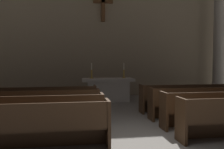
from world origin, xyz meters
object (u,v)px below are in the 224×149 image
pew_right_row_4 (196,98)px  column_right_third (220,29)px  pew_left_row_2 (17,116)px  candlestick_left (92,73)px  pew_left_row_3 (26,108)px  altar (108,89)px  pew_left_row_1 (4,128)px  candlestick_right (124,73)px  pew_right_row_3 (213,102)px  pew_left_row_4 (32,102)px

pew_right_row_4 → column_right_third: size_ratio=0.58×
pew_left_row_2 → candlestick_left: candlestick_left is taller
pew_left_row_2 → pew_left_row_3: size_ratio=1.00×
column_right_third → candlestick_left: (-6.38, -0.70, -2.11)m
altar → pew_left_row_1: bearing=-116.5°
candlestick_right → pew_right_row_3: bearing=-59.9°
altar → pew_right_row_4: bearing=-42.7°
pew_left_row_4 → candlestick_right: 4.31m
candlestick_right → pew_right_row_4: bearing=-51.1°
pew_left_row_1 → pew_left_row_4: 2.95m
pew_left_row_3 → candlestick_left: bearing=59.9°
candlestick_right → pew_left_row_4: bearing=-143.7°
pew_left_row_1 → pew_left_row_3: (0.00, 1.96, 0.00)m
pew_left_row_3 → pew_left_row_4: same height
pew_left_row_4 → pew_right_row_4: size_ratio=1.00×
candlestick_left → pew_left_row_2: bearing=-114.3°
pew_left_row_1 → pew_right_row_4: same height
pew_left_row_1 → pew_left_row_4: (0.00, 2.95, 0.00)m
candlestick_left → candlestick_right: (1.40, 0.00, 0.00)m
pew_left_row_3 → pew_right_row_3: 5.45m
column_right_third → altar: (-5.68, -0.70, -2.79)m
pew_left_row_2 → column_right_third: size_ratio=0.58×
pew_left_row_2 → altar: bearing=58.7°
pew_left_row_1 → candlestick_right: bearing=57.9°
pew_right_row_4 → candlestick_left: bearing=143.7°
pew_right_row_4 → candlestick_left: candlestick_left is taller
pew_left_row_1 → candlestick_left: size_ratio=6.01×
pew_left_row_4 → pew_right_row_4: same height
candlestick_left → candlestick_right: 1.40m
pew_left_row_3 → pew_right_row_4: same height
pew_right_row_3 → pew_left_row_4: bearing=169.8°
pew_right_row_3 → altar: 4.43m
pew_left_row_1 → column_right_third: column_right_third is taller
pew_left_row_1 → pew_left_row_4: bearing=90.0°
pew_left_row_3 → pew_left_row_1: bearing=-90.0°
candlestick_left → pew_left_row_4: bearing=-128.9°
column_right_third → pew_left_row_1: bearing=-143.8°
candlestick_right → altar: bearing=180.0°
pew_left_row_1 → candlestick_left: (2.02, 5.46, 0.74)m
pew_left_row_1 → altar: bearing=63.5°
pew_left_row_2 → altar: altar is taller
pew_left_row_1 → pew_left_row_3: bearing=90.0°
pew_left_row_4 → pew_right_row_4: (5.45, 0.00, 0.00)m
column_right_third → pew_left_row_2: bearing=-148.4°
pew_left_row_4 → candlestick_right: (3.42, 2.51, 0.74)m
column_right_third → candlestick_right: (-4.98, -0.70, -2.11)m
pew_right_row_3 → altar: altar is taller
pew_left_row_1 → pew_right_row_4: size_ratio=1.00×
altar → candlestick_left: candlestick_left is taller
pew_left_row_3 → pew_left_row_4: size_ratio=1.00×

